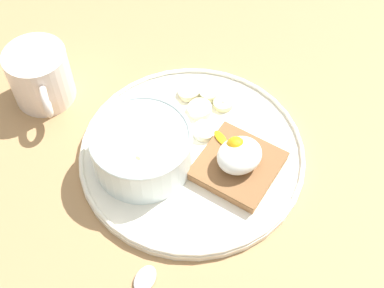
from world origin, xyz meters
The scene contains 12 objects.
ground_plane centered at (0.00, 0.00, 1.00)cm, with size 120.00×120.00×2.00cm, color #A37A4F.
plate centered at (0.00, 0.00, 2.80)cm, with size 30.92×30.92×1.60cm.
oatmeal_bowl centered at (-6.19, 2.66, 6.27)cm, with size 13.35×13.35×6.32cm.
toast_slice centered at (3.23, -5.88, 3.89)cm, with size 12.99×12.99×1.61cm.
poached_egg centered at (3.25, -5.72, 6.40)cm, with size 6.16×8.63×3.87cm.
banana_slice_front centered at (5.20, 5.00, 3.61)cm, with size 4.40×4.34×1.41cm.
banana_slice_left centered at (3.36, 1.51, 3.65)cm, with size 4.40×4.45×1.50cm.
banana_slice_back centered at (8.66, 3.90, 3.47)cm, with size 4.11×4.11×1.06cm.
banana_slice_right centered at (1.75, 8.00, 3.50)cm, with size 3.92×3.88×1.11cm.
banana_slice_inner centered at (6.00, 8.51, 3.57)cm, with size 4.29×4.36×1.43cm.
banana_slice_outer centered at (7.85, 6.45, 3.69)cm, with size 3.64×3.65×1.45cm.
coffee_mug centered at (-10.74, 22.01, 6.37)cm, with size 8.90×12.04×8.50cm.
Camera 1 is at (-24.99, -33.01, 63.23)cm, focal length 50.00 mm.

